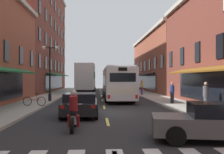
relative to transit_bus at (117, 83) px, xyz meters
name	(u,v)px	position (x,y,z in m)	size (l,w,h in m)	color
ground_plane	(105,113)	(-1.46, -9.67, -1.74)	(34.80, 80.00, 0.10)	#28282B
lane_centre_dashes	(105,113)	(-1.46, -9.92, -1.69)	(0.14, 73.90, 0.01)	#DBCC4C
sidewalk_left	(9,112)	(-7.36, -9.67, -1.62)	(3.00, 80.00, 0.14)	#A39E93
sidewalk_right	(198,111)	(4.44, -9.67, -1.62)	(3.00, 80.00, 0.14)	#A39E93
transit_bus	(117,83)	(0.00, 0.00, 0.00)	(2.69, 11.09, 3.22)	silver
box_truck	(86,79)	(-3.55, 10.36, 0.40)	(2.61, 7.81, 4.09)	black
sedan_near	(89,87)	(-3.36, 20.03, -0.97)	(1.99, 4.25, 1.41)	navy
sedan_mid	(80,104)	(-2.92, -11.06, -1.02)	(2.01, 4.38, 1.30)	black
motorcycle_rider	(74,113)	(-2.93, -15.21, -0.98)	(0.62, 2.07, 1.66)	black
bicycle_near	(34,101)	(-6.54, -6.66, -1.19)	(1.71, 0.48, 0.91)	black
pedestrian_near	(172,92)	(4.03, -5.32, -0.66)	(0.41, 0.53, 1.69)	black
pedestrian_mid	(206,95)	(4.90, -9.84, -0.63)	(0.36, 0.36, 1.78)	#4C4C51
pedestrian_far	(142,87)	(3.53, 6.21, -0.61)	(0.36, 0.36, 1.81)	#66387F
street_lamp_twin	(50,70)	(-6.17, -2.51, 1.17)	(1.42, 0.32, 4.88)	black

